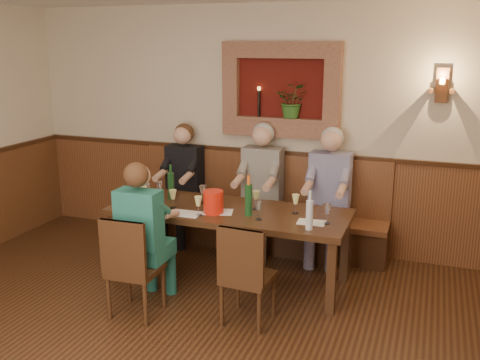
% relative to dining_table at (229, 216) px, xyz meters
% --- Properties ---
extents(room_shell, '(6.04, 6.04, 2.82)m').
position_rel_dining_table_xyz_m(room_shell, '(0.00, -1.85, 1.21)').
color(room_shell, beige).
rests_on(room_shell, ground).
extents(wainscoting, '(6.02, 6.02, 1.15)m').
position_rel_dining_table_xyz_m(wainscoting, '(0.00, -1.85, -0.09)').
color(wainscoting, '#523117').
rests_on(wainscoting, ground).
extents(wall_niche, '(1.36, 0.30, 1.06)m').
position_rel_dining_table_xyz_m(wall_niche, '(0.24, 1.09, 1.13)').
color(wall_niche, '#4E100B').
rests_on(wall_niche, ground).
extents(wall_sconce, '(0.25, 0.20, 0.35)m').
position_rel_dining_table_xyz_m(wall_sconce, '(1.90, 1.08, 1.27)').
color(wall_sconce, '#523117').
rests_on(wall_sconce, ground).
extents(dining_table, '(2.40, 0.90, 0.75)m').
position_rel_dining_table_xyz_m(dining_table, '(0.00, 0.00, 0.00)').
color(dining_table, '#372210').
rests_on(dining_table, ground).
extents(bench, '(3.00, 0.45, 1.11)m').
position_rel_dining_table_xyz_m(bench, '(0.00, 0.94, -0.35)').
color(bench, '#381E0F').
rests_on(bench, ground).
extents(chair_near_left, '(0.43, 0.43, 0.94)m').
position_rel_dining_table_xyz_m(chair_near_left, '(-0.51, -0.99, -0.40)').
color(chair_near_left, '#372210').
rests_on(chair_near_left, ground).
extents(chair_near_right, '(0.43, 0.43, 0.91)m').
position_rel_dining_table_xyz_m(chair_near_right, '(0.47, -0.77, -0.41)').
color(chair_near_right, '#372210').
rests_on(chair_near_right, ground).
extents(person_bench_left, '(0.42, 0.52, 1.44)m').
position_rel_dining_table_xyz_m(person_bench_left, '(-0.94, 0.84, -0.08)').
color(person_bench_left, black).
rests_on(person_bench_left, ground).
extents(person_bench_mid, '(0.45, 0.55, 1.50)m').
position_rel_dining_table_xyz_m(person_bench_mid, '(0.06, 0.84, -0.05)').
color(person_bench_mid, '#53504C').
rests_on(person_bench_mid, ground).
extents(person_bench_right, '(0.45, 0.55, 1.49)m').
position_rel_dining_table_xyz_m(person_bench_right, '(0.84, 0.84, -0.05)').
color(person_bench_right, navy).
rests_on(person_bench_right, ground).
extents(person_chair_front, '(0.40, 0.49, 1.38)m').
position_rel_dining_table_xyz_m(person_chair_front, '(-0.51, -0.78, -0.11)').
color(person_chair_front, '#1B575E').
rests_on(person_chair_front, ground).
extents(spittoon_bucket, '(0.22, 0.22, 0.22)m').
position_rel_dining_table_xyz_m(spittoon_bucket, '(-0.10, -0.16, 0.19)').
color(spittoon_bucket, red).
rests_on(spittoon_bucket, dining_table).
extents(wine_bottle_green_a, '(0.09, 0.09, 0.40)m').
position_rel_dining_table_xyz_m(wine_bottle_green_a, '(0.25, -0.12, 0.24)').
color(wine_bottle_green_a, '#19471E').
rests_on(wine_bottle_green_a, dining_table).
extents(wine_bottle_green_b, '(0.09, 0.09, 0.38)m').
position_rel_dining_table_xyz_m(wine_bottle_green_b, '(-0.71, 0.12, 0.23)').
color(wine_bottle_green_b, '#19471E').
rests_on(wine_bottle_green_b, dining_table).
extents(water_bottle, '(0.08, 0.08, 0.36)m').
position_rel_dining_table_xyz_m(water_bottle, '(0.89, -0.30, 0.22)').
color(water_bottle, silver).
rests_on(water_bottle, dining_table).
extents(tasting_sheet_a, '(0.36, 0.31, 0.00)m').
position_rel_dining_table_xyz_m(tasting_sheet_a, '(-0.94, -0.21, 0.08)').
color(tasting_sheet_a, white).
rests_on(tasting_sheet_a, dining_table).
extents(tasting_sheet_b, '(0.34, 0.28, 0.00)m').
position_rel_dining_table_xyz_m(tasting_sheet_b, '(-0.07, -0.12, 0.08)').
color(tasting_sheet_b, white).
rests_on(tasting_sheet_b, dining_table).
extents(tasting_sheet_c, '(0.27, 0.20, 0.00)m').
position_rel_dining_table_xyz_m(tasting_sheet_c, '(0.87, -0.11, 0.08)').
color(tasting_sheet_c, white).
rests_on(tasting_sheet_c, dining_table).
extents(tasting_sheet_d, '(0.31, 0.23, 0.00)m').
position_rel_dining_table_xyz_m(tasting_sheet_d, '(-0.35, -0.28, 0.08)').
color(tasting_sheet_d, white).
rests_on(tasting_sheet_d, dining_table).
extents(wine_glass_0, '(0.08, 0.08, 0.19)m').
position_rel_dining_table_xyz_m(wine_glass_0, '(-0.89, -0.14, 0.17)').
color(wine_glass_0, '#F6FB96').
rests_on(wine_glass_0, dining_table).
extents(wine_glass_1, '(0.08, 0.08, 0.19)m').
position_rel_dining_table_xyz_m(wine_glass_1, '(-0.81, 0.07, 0.17)').
color(wine_glass_1, white).
rests_on(wine_glass_1, dining_table).
extents(wine_glass_2, '(0.08, 0.08, 0.19)m').
position_rel_dining_table_xyz_m(wine_glass_2, '(-0.54, -0.16, 0.17)').
color(wine_glass_2, '#F6FB96').
rests_on(wine_glass_2, dining_table).
extents(wine_glass_3, '(0.08, 0.08, 0.19)m').
position_rel_dining_table_xyz_m(wine_glass_3, '(-0.33, 0.10, 0.17)').
color(wine_glass_3, white).
rests_on(wine_glass_3, dining_table).
extents(wine_glass_4, '(0.08, 0.08, 0.19)m').
position_rel_dining_table_xyz_m(wine_glass_4, '(-0.07, -0.14, 0.17)').
color(wine_glass_4, '#F6FB96').
rests_on(wine_glass_4, dining_table).
extents(wine_glass_5, '(0.08, 0.08, 0.19)m').
position_rel_dining_table_xyz_m(wine_glass_5, '(0.25, 0.10, 0.17)').
color(wine_glass_5, '#F6FB96').
rests_on(wine_glass_5, dining_table).
extents(wine_glass_6, '(0.08, 0.08, 0.19)m').
position_rel_dining_table_xyz_m(wine_glass_6, '(0.38, -0.20, 0.17)').
color(wine_glass_6, white).
rests_on(wine_glass_6, dining_table).
extents(wine_glass_7, '(0.08, 0.08, 0.19)m').
position_rel_dining_table_xyz_m(wine_glass_7, '(0.66, 0.10, 0.17)').
color(wine_glass_7, '#F6FB96').
rests_on(wine_glass_7, dining_table).
extents(wine_glass_8, '(0.08, 0.08, 0.19)m').
position_rel_dining_table_xyz_m(wine_glass_8, '(1.00, -0.11, 0.17)').
color(wine_glass_8, white).
rests_on(wine_glass_8, dining_table).
extents(wine_glass_9, '(0.08, 0.08, 0.19)m').
position_rel_dining_table_xyz_m(wine_glass_9, '(-0.21, -0.28, 0.17)').
color(wine_glass_9, '#F6FB96').
rests_on(wine_glass_9, dining_table).
extents(wine_glass_10, '(0.08, 0.08, 0.19)m').
position_rel_dining_table_xyz_m(wine_glass_10, '(-0.90, -0.04, 0.17)').
color(wine_glass_10, white).
rests_on(wine_glass_10, dining_table).
extents(wine_glass_11, '(0.08, 0.08, 0.19)m').
position_rel_dining_table_xyz_m(wine_glass_11, '(-0.96, -0.02, 0.17)').
color(wine_glass_11, white).
rests_on(wine_glass_11, dining_table).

